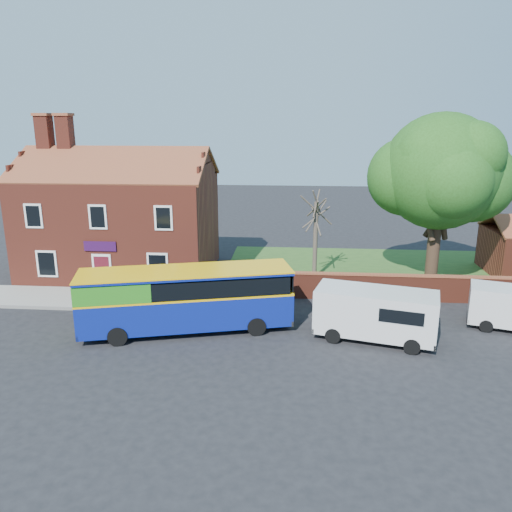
{
  "coord_description": "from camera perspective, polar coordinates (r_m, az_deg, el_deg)",
  "views": [
    {
      "loc": [
        4.82,
        -21.01,
        10.17
      ],
      "look_at": [
        2.7,
        5.0,
        3.06
      ],
      "focal_mm": 35.0,
      "sensor_mm": 36.0,
      "label": 1
    }
  ],
  "objects": [
    {
      "name": "ground",
      "position": [
        23.84,
        -7.59,
        -10.17
      ],
      "size": [
        120.0,
        120.0,
        0.0
      ],
      "primitive_type": "plane",
      "color": "black",
      "rests_on": "ground"
    },
    {
      "name": "pavement",
      "position": [
        30.95,
        -18.15,
        -4.63
      ],
      "size": [
        18.0,
        3.5,
        0.12
      ],
      "primitive_type": "cube",
      "color": "gray",
      "rests_on": "ground"
    },
    {
      "name": "shop_building",
      "position": [
        35.25,
        -15.1,
        3.65
      ],
      "size": [
        12.3,
        8.13,
        10.5
      ],
      "color": "maroon",
      "rests_on": "ground"
    },
    {
      "name": "van_near",
      "position": [
        24.44,
        13.53,
        -6.3
      ],
      "size": [
        5.98,
        3.57,
        2.46
      ],
      "rotation": [
        0.0,
        0.0,
        -0.26
      ],
      "color": "silver",
      "rests_on": "ground"
    },
    {
      "name": "bare_tree",
      "position": [
        32.71,
        6.81,
        2.25
      ],
      "size": [
        2.11,
        2.51,
        5.62
      ],
      "color": "#4C4238",
      "rests_on": "ground"
    },
    {
      "name": "boundary_wall",
      "position": [
        30.65,
        19.93,
        -3.5
      ],
      "size": [
        22.0,
        0.38,
        1.6
      ],
      "color": "maroon",
      "rests_on": "ground"
    },
    {
      "name": "bus",
      "position": [
        24.88,
        -8.72,
        -4.65
      ],
      "size": [
        10.65,
        5.14,
        3.14
      ],
      "rotation": [
        0.0,
        0.0,
        0.26
      ],
      "color": "navy",
      "rests_on": "ground"
    },
    {
      "name": "large_tree",
      "position": [
        32.33,
        20.37,
        8.68
      ],
      "size": [
        8.77,
        6.94,
        10.7
      ],
      "color": "black",
      "rests_on": "ground"
    },
    {
      "name": "grass_strip",
      "position": [
        36.42,
        17.44,
        -1.67
      ],
      "size": [
        26.0,
        12.0,
        0.04
      ],
      "primitive_type": "cube",
      "color": "#426B28",
      "rests_on": "ground"
    },
    {
      "name": "kerb",
      "position": [
        29.45,
        -19.44,
        -5.74
      ],
      "size": [
        18.0,
        0.15,
        0.14
      ],
      "primitive_type": "cube",
      "color": "slate",
      "rests_on": "ground"
    }
  ]
}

